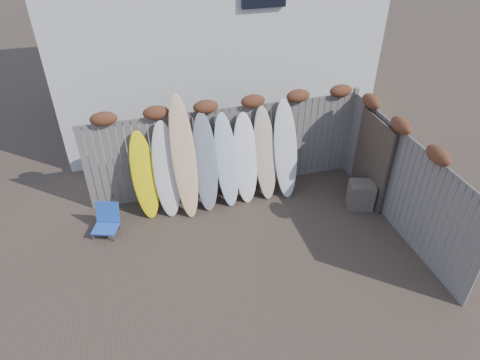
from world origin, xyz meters
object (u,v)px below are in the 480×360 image
object	(u,v)px
beach_chair	(107,220)
lattice_panel	(371,160)
wooden_crate	(361,195)
surfboard_0	(144,176)

from	to	relation	value
beach_chair	lattice_panel	distance (m)	5.63
wooden_crate	surfboard_0	distance (m)	4.60
wooden_crate	surfboard_0	xyz separation A→B (m)	(-4.44, 1.07, 0.61)
beach_chair	surfboard_0	world-z (taller)	surfboard_0
wooden_crate	surfboard_0	size ratio (longest dim) A/B	0.32
lattice_panel	surfboard_0	bearing A→B (deg)	172.63
lattice_panel	beach_chair	bearing A→B (deg)	178.67
surfboard_0	wooden_crate	bearing A→B (deg)	-19.44
lattice_panel	surfboard_0	xyz separation A→B (m)	(-4.72, 0.78, -0.06)
wooden_crate	beach_chair	bearing A→B (deg)	173.38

